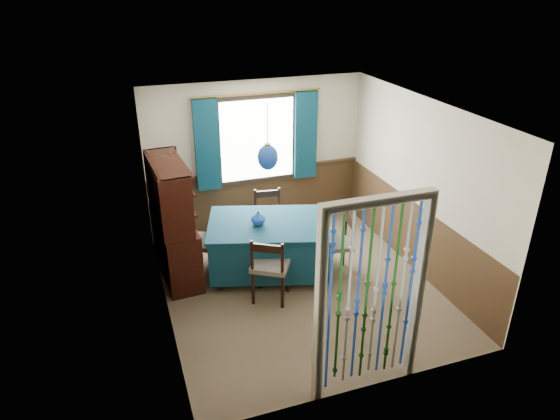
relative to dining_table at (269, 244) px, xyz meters
name	(u,v)px	position (x,y,z in m)	size (l,w,h in m)	color
floor	(299,286)	(0.28, -0.48, -0.47)	(4.00, 4.00, 0.00)	brown
ceiling	(302,110)	(0.28, -0.48, 2.03)	(4.00, 4.00, 0.00)	silver
wall_back	(256,156)	(0.28, 1.52, 0.78)	(3.60, 3.60, 0.00)	beige
wall_front	(375,288)	(0.28, -2.48, 0.78)	(3.60, 3.60, 0.00)	beige
wall_left	(159,225)	(-1.52, -0.48, 0.78)	(4.00, 4.00, 0.00)	beige
wall_right	(420,187)	(2.08, -0.48, 0.78)	(4.00, 4.00, 0.00)	beige
wainscot_back	(258,199)	(0.28, 1.51, 0.03)	(3.60, 3.60, 0.00)	#3C2917
wainscot_front	(368,349)	(0.28, -2.46, 0.03)	(3.60, 3.60, 0.00)	#3C2917
wainscot_left	(166,278)	(-1.50, -0.48, 0.03)	(4.00, 4.00, 0.00)	#3C2917
wainscot_right	(413,235)	(2.07, -0.48, 0.03)	(4.00, 4.00, 0.00)	#3C2917
window	(257,140)	(0.28, 1.47, 1.08)	(1.32, 0.12, 1.42)	black
doorway	(370,302)	(0.28, -2.42, 0.58)	(1.16, 0.12, 2.18)	silver
dining_table	(269,244)	(0.00, 0.00, 0.00)	(1.94, 1.59, 0.81)	#0D3242
chair_near	(270,266)	(-0.18, -0.65, 0.04)	(0.64, 0.63, 0.96)	black
chair_far	(269,218)	(0.25, 0.74, 0.03)	(0.51, 0.49, 0.93)	black
chair_left	(202,242)	(-0.91, 0.26, 0.05)	(0.62, 0.63, 0.98)	black
chair_right	(338,243)	(0.94, -0.33, 0.02)	(0.50, 0.52, 0.91)	black
sideboard	(175,237)	(-1.27, 0.39, 0.13)	(0.54, 1.34, 1.72)	black
pendant_lamp	(268,157)	(0.00, 0.00, 1.31)	(0.28, 0.28, 0.89)	olive
vase_table	(258,218)	(-0.15, -0.01, 0.44)	(0.18, 0.18, 0.19)	navy
bowl_shelf	(178,205)	(-1.21, 0.13, 0.74)	(0.21, 0.21, 0.05)	beige
vase_sideboard	(174,208)	(-1.21, 0.62, 0.48)	(0.16, 0.16, 0.17)	beige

